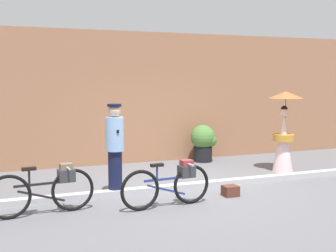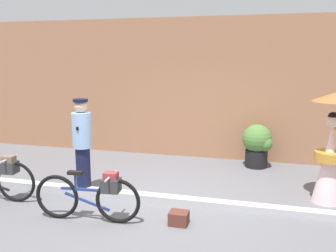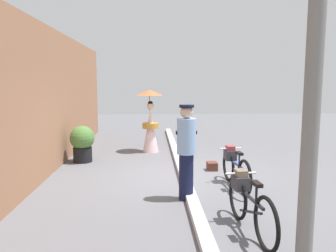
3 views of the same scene
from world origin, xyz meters
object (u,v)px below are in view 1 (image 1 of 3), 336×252
at_px(bicycle_far_side, 171,183).
at_px(person_officer, 115,147).
at_px(person_with_parasol, 284,132).
at_px(bicycle_near_officer, 47,188).
at_px(backpack_on_pavement, 231,191).
at_px(potted_plant_by_door, 204,141).

height_order(bicycle_far_side, person_officer, person_officer).
bearing_deg(person_officer, person_with_parasol, 8.85).
bearing_deg(bicycle_near_officer, backpack_on_pavement, -1.68).
relative_size(person_with_parasol, potted_plant_by_door, 1.94).
bearing_deg(backpack_on_pavement, bicycle_near_officer, 178.32).
height_order(person_officer, backpack_on_pavement, person_officer).
bearing_deg(backpack_on_pavement, bicycle_far_side, -170.48).
bearing_deg(bicycle_far_side, bicycle_near_officer, 171.20).
distance_m(bicycle_far_side, person_officer, 1.37).
xyz_separation_m(bicycle_near_officer, backpack_on_pavement, (3.31, -0.10, -0.33)).
bearing_deg(person_officer, backpack_on_pavement, -23.05).
distance_m(bicycle_near_officer, bicycle_far_side, 2.04).
bearing_deg(bicycle_near_officer, person_officer, 29.66).
distance_m(bicycle_near_officer, potted_plant_by_door, 5.40).
distance_m(bicycle_near_officer, person_officer, 1.59).
xyz_separation_m(bicycle_far_side, person_officer, (-0.70, 1.06, 0.51)).
relative_size(bicycle_far_side, person_with_parasol, 0.88).
distance_m(bicycle_far_side, person_with_parasol, 3.98).
bearing_deg(backpack_on_pavement, person_with_parasol, 33.79).
xyz_separation_m(person_with_parasol, backpack_on_pavement, (-2.25, -1.51, -0.85)).
distance_m(bicycle_near_officer, backpack_on_pavement, 3.33).
distance_m(potted_plant_by_door, backpack_on_pavement, 3.49).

